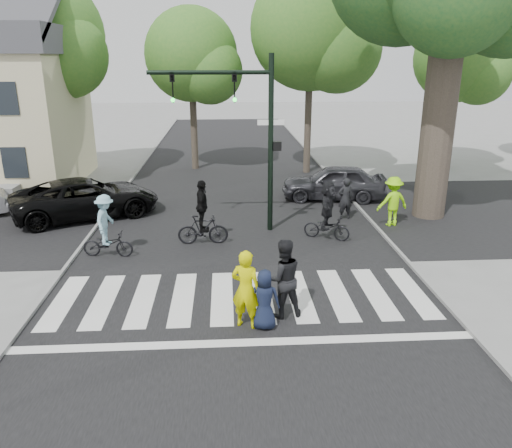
# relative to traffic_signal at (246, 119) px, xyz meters

# --- Properties ---
(ground) EXTENTS (120.00, 120.00, 0.00)m
(ground) POSITION_rel_traffic_signal_xyz_m (-0.35, -6.20, -3.90)
(ground) COLOR gray
(ground) RESTS_ON ground
(road_stem) EXTENTS (10.00, 70.00, 0.01)m
(road_stem) POSITION_rel_traffic_signal_xyz_m (-0.35, -1.20, -3.90)
(road_stem) COLOR black
(road_stem) RESTS_ON ground
(road_cross) EXTENTS (70.00, 10.00, 0.01)m
(road_cross) POSITION_rel_traffic_signal_xyz_m (-0.35, 1.80, -3.89)
(road_cross) COLOR black
(road_cross) RESTS_ON ground
(curb_left) EXTENTS (0.10, 70.00, 0.10)m
(curb_left) POSITION_rel_traffic_signal_xyz_m (-5.40, -1.20, -3.85)
(curb_left) COLOR gray
(curb_left) RESTS_ON ground
(curb_right) EXTENTS (0.10, 70.00, 0.10)m
(curb_right) POSITION_rel_traffic_signal_xyz_m (4.70, -1.20, -3.85)
(curb_right) COLOR gray
(curb_right) RESTS_ON ground
(crosswalk) EXTENTS (10.00, 3.85, 0.01)m
(crosswalk) POSITION_rel_traffic_signal_xyz_m (-0.35, -5.54, -3.89)
(crosswalk) COLOR silver
(crosswalk) RESTS_ON ground
(traffic_signal) EXTENTS (4.45, 0.29, 6.00)m
(traffic_signal) POSITION_rel_traffic_signal_xyz_m (0.00, 0.00, 0.00)
(traffic_signal) COLOR black
(traffic_signal) RESTS_ON ground
(bg_tree_1) EXTENTS (6.09, 5.80, 9.80)m
(bg_tree_1) POSITION_rel_traffic_signal_xyz_m (-9.06, 9.28, 2.75)
(bg_tree_1) COLOR brown
(bg_tree_1) RESTS_ON ground
(bg_tree_2) EXTENTS (5.04, 4.80, 8.40)m
(bg_tree_2) POSITION_rel_traffic_signal_xyz_m (-2.11, 10.42, 1.88)
(bg_tree_2) COLOR brown
(bg_tree_2) RESTS_ON ground
(bg_tree_3) EXTENTS (6.30, 6.00, 10.20)m
(bg_tree_3) POSITION_rel_traffic_signal_xyz_m (3.95, 9.07, 3.04)
(bg_tree_3) COLOR brown
(bg_tree_3) RESTS_ON ground
(bg_tree_4) EXTENTS (4.83, 4.60, 8.15)m
(bg_tree_4) POSITION_rel_traffic_signal_xyz_m (11.88, 9.93, 1.73)
(bg_tree_4) COLOR brown
(bg_tree_4) RESTS_ON ground
(pedestrian_woman) EXTENTS (0.79, 0.66, 1.86)m
(pedestrian_woman) POSITION_rel_traffic_signal_xyz_m (-0.30, -6.68, -2.97)
(pedestrian_woman) COLOR #D8D800
(pedestrian_woman) RESTS_ON ground
(pedestrian_child) EXTENTS (0.75, 0.54, 1.42)m
(pedestrian_child) POSITION_rel_traffic_signal_xyz_m (0.11, -6.78, -3.19)
(pedestrian_child) COLOR #141B32
(pedestrian_child) RESTS_ON ground
(pedestrian_adult) EXTENTS (1.06, 0.90, 1.93)m
(pedestrian_adult) POSITION_rel_traffic_signal_xyz_m (0.58, -6.23, -2.94)
(pedestrian_adult) COLOR black
(pedestrian_adult) RESTS_ON ground
(cyclist_left) EXTENTS (1.61, 1.07, 1.97)m
(cyclist_left) POSITION_rel_traffic_signal_xyz_m (-4.36, -2.19, -3.05)
(cyclist_left) COLOR black
(cyclist_left) RESTS_ON ground
(cyclist_mid) EXTENTS (1.65, 1.00, 2.15)m
(cyclist_mid) POSITION_rel_traffic_signal_xyz_m (-1.48, -1.27, -3.02)
(cyclist_mid) COLOR black
(cyclist_mid) RESTS_ON ground
(cyclist_right) EXTENTS (1.66, 1.52, 1.99)m
(cyclist_right) POSITION_rel_traffic_signal_xyz_m (2.67, -1.06, -3.01)
(cyclist_right) COLOR black
(cyclist_right) RESTS_ON ground
(car_suv) EXTENTS (5.96, 4.49, 1.50)m
(car_suv) POSITION_rel_traffic_signal_xyz_m (-6.04, 2.00, -3.15)
(car_suv) COLOR black
(car_suv) RESTS_ON ground
(car_grey) EXTENTS (4.61, 2.35, 1.50)m
(car_grey) POSITION_rel_traffic_signal_xyz_m (3.95, 3.90, -3.15)
(car_grey) COLOR #313136
(car_grey) RESTS_ON ground
(bystander_hivis) EXTENTS (1.29, 0.91, 1.82)m
(bystander_hivis) POSITION_rel_traffic_signal_xyz_m (5.32, 0.23, -2.99)
(bystander_hivis) COLOR #93F40D
(bystander_hivis) RESTS_ON ground
(bystander_dark) EXTENTS (0.64, 0.48, 1.60)m
(bystander_dark) POSITION_rel_traffic_signal_xyz_m (3.79, 1.09, -3.10)
(bystander_dark) COLOR black
(bystander_dark) RESTS_ON ground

